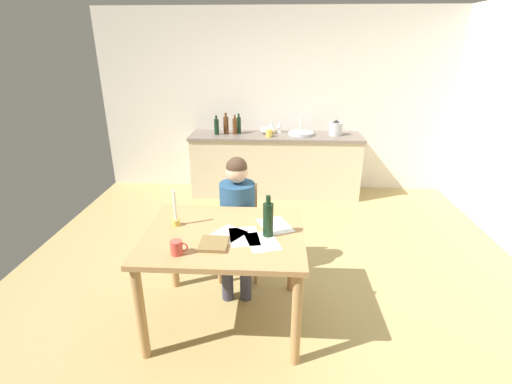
# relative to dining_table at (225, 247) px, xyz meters

# --- Properties ---
(ground_plane) EXTENTS (5.20, 5.20, 0.04)m
(ground_plane) POSITION_rel_dining_table_xyz_m (0.37, 0.58, -0.70)
(ground_plane) COLOR tan
(wall_back) EXTENTS (5.20, 0.12, 2.60)m
(wall_back) POSITION_rel_dining_table_xyz_m (0.37, 3.18, 0.62)
(wall_back) COLOR silver
(wall_back) RESTS_ON ground
(kitchen_counter) EXTENTS (2.45, 0.64, 0.90)m
(kitchen_counter) POSITION_rel_dining_table_xyz_m (0.37, 2.82, -0.23)
(kitchen_counter) COLOR beige
(kitchen_counter) RESTS_ON ground
(dining_table) EXTENTS (1.19, 0.97, 0.79)m
(dining_table) POSITION_rel_dining_table_xyz_m (0.00, 0.00, 0.00)
(dining_table) COLOR tan
(dining_table) RESTS_ON ground
(chair_at_table) EXTENTS (0.42, 0.42, 0.88)m
(chair_at_table) POSITION_rel_dining_table_xyz_m (0.03, 0.73, -0.18)
(chair_at_table) COLOR tan
(chair_at_table) RESTS_ON ground
(person_seated) EXTENTS (0.34, 0.60, 1.19)m
(person_seated) POSITION_rel_dining_table_xyz_m (0.04, 0.58, 0.00)
(person_seated) COLOR navy
(person_seated) RESTS_ON ground
(coffee_mug) EXTENTS (0.12, 0.08, 0.10)m
(coffee_mug) POSITION_rel_dining_table_xyz_m (-0.27, -0.32, 0.17)
(coffee_mug) COLOR #D84C3F
(coffee_mug) RESTS_ON dining_table
(candlestick) EXTENTS (0.06, 0.06, 0.29)m
(candlestick) POSITION_rel_dining_table_xyz_m (-0.39, 0.11, 0.20)
(candlestick) COLOR gold
(candlestick) RESTS_ON dining_table
(book_magazine) EXTENTS (0.20, 0.22, 0.02)m
(book_magazine) POSITION_rel_dining_table_xyz_m (-0.05, -0.19, 0.13)
(book_magazine) COLOR olive
(book_magazine) RESTS_ON dining_table
(paper_letter) EXTENTS (0.26, 0.33, 0.00)m
(paper_letter) POSITION_rel_dining_table_xyz_m (0.15, -0.05, 0.12)
(paper_letter) COLOR white
(paper_letter) RESTS_ON dining_table
(paper_bill) EXTENTS (0.34, 0.36, 0.00)m
(paper_bill) POSITION_rel_dining_table_xyz_m (0.02, -0.04, 0.12)
(paper_bill) COLOR white
(paper_bill) RESTS_ON dining_table
(paper_envelope) EXTENTS (0.31, 0.35, 0.00)m
(paper_envelope) POSITION_rel_dining_table_xyz_m (0.38, 0.14, 0.12)
(paper_envelope) COLOR white
(paper_envelope) RESTS_ON dining_table
(paper_receipt) EXTENTS (0.29, 0.35, 0.00)m
(paper_receipt) POSITION_rel_dining_table_xyz_m (0.29, -0.11, 0.12)
(paper_receipt) COLOR white
(paper_receipt) RESTS_ON dining_table
(wine_bottle_on_table) EXTENTS (0.08, 0.08, 0.32)m
(wine_bottle_on_table) POSITION_rel_dining_table_xyz_m (0.33, -0.02, 0.25)
(wine_bottle_on_table) COLOR black
(wine_bottle_on_table) RESTS_ON dining_table
(sink_unit) EXTENTS (0.36, 0.36, 0.24)m
(sink_unit) POSITION_rel_dining_table_xyz_m (0.73, 2.82, 0.24)
(sink_unit) COLOR #B2B7BC
(sink_unit) RESTS_ON kitchen_counter
(bottle_oil) EXTENTS (0.07, 0.07, 0.27)m
(bottle_oil) POSITION_rel_dining_table_xyz_m (-0.48, 2.77, 0.34)
(bottle_oil) COLOR black
(bottle_oil) RESTS_ON kitchen_counter
(bottle_vinegar) EXTENTS (0.07, 0.07, 0.30)m
(bottle_vinegar) POSITION_rel_dining_table_xyz_m (-0.35, 2.83, 0.35)
(bottle_vinegar) COLOR #593319
(bottle_vinegar) RESTS_ON kitchen_counter
(bottle_wine_red) EXTENTS (0.07, 0.07, 0.27)m
(bottle_wine_red) POSITION_rel_dining_table_xyz_m (-0.22, 2.81, 0.34)
(bottle_wine_red) COLOR #593319
(bottle_wine_red) RESTS_ON kitchen_counter
(bottle_sauce) EXTENTS (0.06, 0.06, 0.28)m
(bottle_sauce) POSITION_rel_dining_table_xyz_m (-0.17, 2.90, 0.34)
(bottle_sauce) COLOR black
(bottle_sauce) RESTS_ON kitchen_counter
(mixing_bowl) EXTENTS (0.21, 0.21, 0.10)m
(mixing_bowl) POSITION_rel_dining_table_xyz_m (0.25, 2.88, 0.27)
(mixing_bowl) COLOR white
(mixing_bowl) RESTS_ON kitchen_counter
(stovetop_kettle) EXTENTS (0.18, 0.18, 0.22)m
(stovetop_kettle) POSITION_rel_dining_table_xyz_m (1.21, 2.82, 0.32)
(stovetop_kettle) COLOR #B7BABF
(stovetop_kettle) RESTS_ON kitchen_counter
(wine_glass_near_sink) EXTENTS (0.07, 0.07, 0.15)m
(wine_glass_near_sink) POSITION_rel_dining_table_xyz_m (0.41, 2.97, 0.33)
(wine_glass_near_sink) COLOR silver
(wine_glass_near_sink) RESTS_ON kitchen_counter
(wine_glass_by_kettle) EXTENTS (0.07, 0.07, 0.15)m
(wine_glass_by_kettle) POSITION_rel_dining_table_xyz_m (0.31, 2.97, 0.33)
(wine_glass_by_kettle) COLOR silver
(wine_glass_by_kettle) RESTS_ON kitchen_counter
(teacup_on_counter) EXTENTS (0.13, 0.09, 0.10)m
(teacup_on_counter) POSITION_rel_dining_table_xyz_m (0.27, 2.67, 0.27)
(teacup_on_counter) COLOR #F2CC4C
(teacup_on_counter) RESTS_ON kitchen_counter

